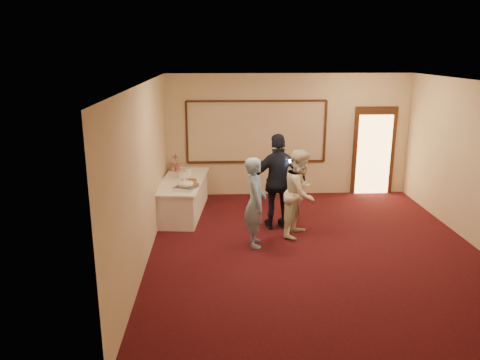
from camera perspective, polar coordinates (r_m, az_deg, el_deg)
The scene contains 14 objects.
floor at distance 8.76m, azimuth 9.13°, elevation -8.39°, with size 7.00×7.00×0.00m, color black.
room_walls at distance 8.16m, azimuth 9.74°, elevation 4.72°, with size 6.04×7.04×3.02m.
wall_molding at distance 11.50m, azimuth 2.02°, elevation 5.89°, with size 3.45×0.04×1.55m.
doorway at distance 12.19m, azimuth 15.98°, elevation 3.36°, with size 1.05×0.07×2.20m.
buffet_table at distance 10.48m, azimuth -6.97°, elevation -2.00°, with size 1.16×2.44×0.77m.
pavlova_tray at distance 9.65m, azimuth -6.61°, elevation -0.62°, with size 0.53×0.62×0.20m.
cupcake_stand at distance 11.20m, azimuth -7.85°, elevation 1.97°, with size 0.30×0.30×0.43m.
plate_stack_a at distance 10.47m, azimuth -7.02°, elevation 0.64°, with size 0.20×0.20×0.17m.
plate_stack_b at distance 10.73m, azimuth -6.47°, elevation 1.03°, with size 0.20×0.20×0.17m.
tart at distance 10.14m, azimuth -6.01°, elevation -0.15°, with size 0.30×0.30×0.06m.
man at distance 8.58m, azimuth 1.85°, elevation -2.71°, with size 0.61×0.40×1.68m, color #80ABD2.
woman at distance 9.12m, azimuth 7.37°, elevation -1.58°, with size 0.84×0.65×1.72m, color white.
guest at distance 9.43m, azimuth 4.71°, elevation -0.21°, with size 1.14×0.48×1.95m, color black.
camera_flash at distance 9.14m, azimuth 6.23°, elevation 2.32°, with size 0.07×0.04×0.05m, color white.
Camera 1 is at (-1.77, -7.83, 3.53)m, focal length 35.00 mm.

